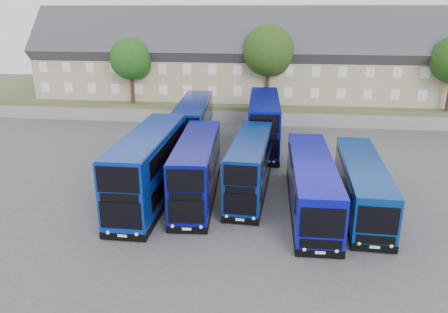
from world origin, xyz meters
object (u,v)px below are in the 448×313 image
Objects in this scene: dd_front_mid at (197,170)px; coach_east_a at (311,185)px; tree_mid at (270,53)px; tree_west at (132,60)px; dd_front_left at (150,168)px.

coach_east_a is (7.83, -0.82, -0.41)m from dd_front_mid.
coach_east_a is at bearing -81.72° from tree_mid.
tree_mid reaches higher than tree_west.
dd_front_left is 3.27m from dd_front_mid.
coach_east_a is (11.03, -0.18, -0.65)m from dd_front_left.
tree_mid is at bearing 97.22° from coach_east_a.
dd_front_left is 1.31× the size of tree_mid.
tree_mid reaches higher than dd_front_left.
coach_east_a is 24.70m from tree_mid.
tree_mid reaches higher than coach_east_a.
dd_front_mid is 25.62m from tree_west.
coach_east_a is 30.67m from tree_west.
dd_front_left is 11.05m from coach_east_a.
dd_front_left is at bearing -107.95° from tree_mid.
dd_front_mid is at bearing 172.98° from coach_east_a.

